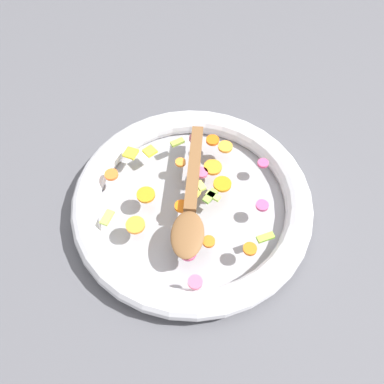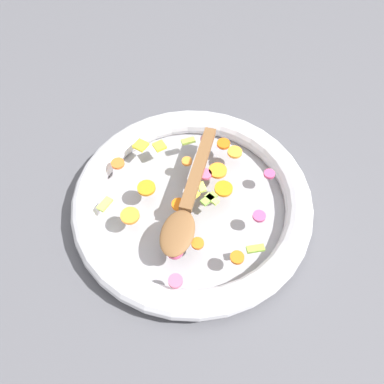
{
  "view_description": "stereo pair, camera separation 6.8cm",
  "coord_description": "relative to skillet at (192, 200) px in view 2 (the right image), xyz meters",
  "views": [
    {
      "loc": [
        0.31,
        -0.22,
        0.62
      ],
      "look_at": [
        0.0,
        0.0,
        0.05
      ],
      "focal_mm": 35.0,
      "sensor_mm": 36.0,
      "label": 1
    },
    {
      "loc": [
        0.34,
        -0.16,
        0.62
      ],
      "look_at": [
        0.0,
        0.0,
        0.05
      ],
      "focal_mm": 35.0,
      "sensor_mm": 36.0,
      "label": 2
    }
  ],
  "objects": [
    {
      "name": "ground_plane",
      "position": [
        0.0,
        0.0,
        -0.02
      ],
      "size": [
        4.0,
        4.0,
        0.0
      ],
      "primitive_type": "plane",
      "color": "#4C4C51"
    },
    {
      "name": "skillet",
      "position": [
        0.0,
        0.0,
        0.0
      ],
      "size": [
        0.45,
        0.45,
        0.05
      ],
      "color": "gray",
      "rests_on": "ground_plane"
    },
    {
      "name": "chopped_vegetables",
      "position": [
        -0.0,
        -0.0,
        0.03
      ],
      "size": [
        0.32,
        0.33,
        0.01
      ],
      "color": "orange",
      "rests_on": "skillet"
    },
    {
      "name": "wooden_spoon",
      "position": [
        0.02,
        -0.02,
        0.04
      ],
      "size": [
        0.24,
        0.21,
        0.01
      ],
      "color": "brown",
      "rests_on": "chopped_vegetables"
    }
  ]
}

